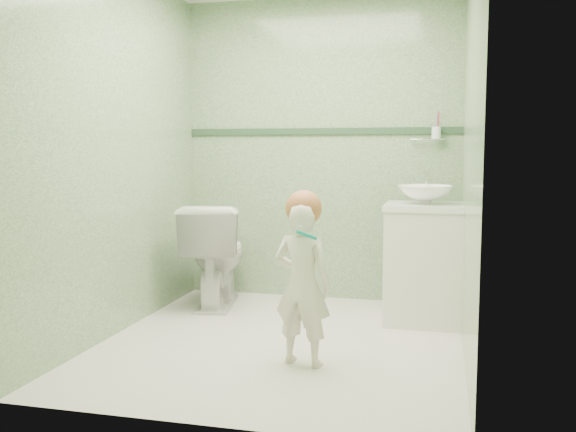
# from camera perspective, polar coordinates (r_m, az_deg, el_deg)

# --- Properties ---
(ground) EXTENTS (2.50, 2.50, 0.00)m
(ground) POSITION_cam_1_polar(r_m,az_deg,el_deg) (4.01, -0.52, -11.37)
(ground) COLOR beige
(ground) RESTS_ON ground
(room_shell) EXTENTS (2.50, 2.54, 2.40)m
(room_shell) POSITION_cam_1_polar(r_m,az_deg,el_deg) (3.83, -0.54, 6.03)
(room_shell) COLOR gray
(room_shell) RESTS_ON ground
(trim_stripe) EXTENTS (2.20, 0.02, 0.05)m
(trim_stripe) POSITION_cam_1_polar(r_m,az_deg,el_deg) (5.04, 2.98, 7.72)
(trim_stripe) COLOR #2A462F
(trim_stripe) RESTS_ON room_shell
(vanity) EXTENTS (0.52, 0.50, 0.80)m
(vanity) POSITION_cam_1_polar(r_m,az_deg,el_deg) (4.48, 12.23, -4.39)
(vanity) COLOR white
(vanity) RESTS_ON ground
(counter) EXTENTS (0.54, 0.52, 0.04)m
(counter) POSITION_cam_1_polar(r_m,az_deg,el_deg) (4.43, 12.35, 0.84)
(counter) COLOR white
(counter) RESTS_ON vanity
(basin) EXTENTS (0.37, 0.37, 0.13)m
(basin) POSITION_cam_1_polar(r_m,az_deg,el_deg) (4.42, 12.38, 1.92)
(basin) COLOR white
(basin) RESTS_ON counter
(faucet) EXTENTS (0.03, 0.13, 0.18)m
(faucet) POSITION_cam_1_polar(r_m,az_deg,el_deg) (4.60, 12.46, 3.07)
(faucet) COLOR silver
(faucet) RESTS_ON counter
(cup_holder) EXTENTS (0.26, 0.07, 0.21)m
(cup_holder) POSITION_cam_1_polar(r_m,az_deg,el_deg) (4.89, 13.27, 7.37)
(cup_holder) COLOR silver
(cup_holder) RESTS_ON room_shell
(toilet) EXTENTS (0.58, 0.85, 0.79)m
(toilet) POSITION_cam_1_polar(r_m,az_deg,el_deg) (4.88, -6.64, -3.48)
(toilet) COLOR white
(toilet) RESTS_ON ground
(toddler) EXTENTS (0.37, 0.28, 0.91)m
(toddler) POSITION_cam_1_polar(r_m,az_deg,el_deg) (3.50, 1.32, -6.24)
(toddler) COLOR silver
(toddler) RESTS_ON ground
(hair_cap) EXTENTS (0.20, 0.20, 0.20)m
(hair_cap) POSITION_cam_1_polar(r_m,az_deg,el_deg) (3.46, 1.43, 0.69)
(hair_cap) COLOR #B4643B
(hair_cap) RESTS_ON toddler
(teal_toothbrush) EXTENTS (0.11, 0.14, 0.08)m
(teal_toothbrush) POSITION_cam_1_polar(r_m,az_deg,el_deg) (3.30, 1.65, -1.66)
(teal_toothbrush) COLOR #038680
(teal_toothbrush) RESTS_ON toddler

